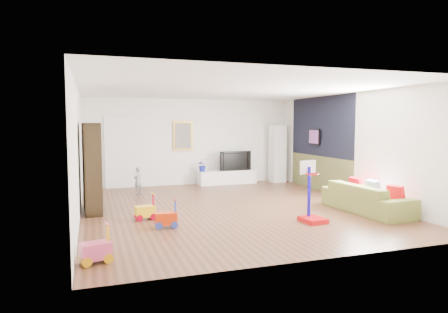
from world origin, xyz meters
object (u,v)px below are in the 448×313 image
object	(u,v)px
media_console	(227,177)
bookshelf	(92,167)
basketball_hoop	(313,192)
sofa	(367,198)

from	to	relation	value
media_console	bookshelf	distance (m)	5.05
media_console	bookshelf	world-z (taller)	bookshelf
media_console	basketball_hoop	size ratio (longest dim) A/B	1.55
media_console	basketball_hoop	distance (m)	5.26
media_console	sofa	world-z (taller)	sofa
media_console	bookshelf	size ratio (longest dim) A/B	0.96
bookshelf	basketball_hoop	world-z (taller)	bookshelf
sofa	media_console	bearing A→B (deg)	14.56
sofa	basketball_hoop	distance (m)	1.66
bookshelf	sofa	bearing A→B (deg)	-22.14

